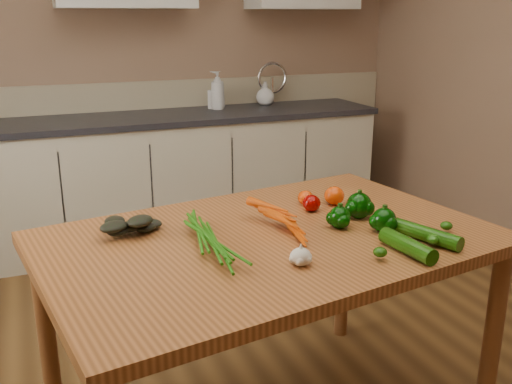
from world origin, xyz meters
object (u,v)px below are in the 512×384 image
Objects in this scene: soap_bottle_b at (216,95)px; carrot_bunch at (259,224)px; soap_bottle_a at (218,90)px; pepper_a at (340,217)px; tomato_c at (334,196)px; tomato_b at (306,198)px; table at (270,259)px; tomato_a at (312,203)px; pepper_b at (359,206)px; leafy_greens at (133,219)px; pepper_c at (384,220)px; zucchini_b at (407,246)px; zucchini_a at (426,234)px; garlic_bulb at (301,257)px; soap_bottle_c at (265,93)px.

carrot_bunch is at bearing -146.97° from soap_bottle_b.
soap_bottle_a is 3.44× the size of pepper_a.
carrot_bunch is at bearing -154.46° from tomato_c.
soap_bottle_b is at bearing 81.75° from tomato_b.
tomato_b reaches higher than table.
pepper_b is at bearing -46.71° from tomato_a.
leafy_greens is at bearing -2.07° from soap_bottle_a.
pepper_c is 0.20m from zucchini_b.
pepper_c is at bearing -88.25° from tomato_c.
zucchini_b is at bearing -32.72° from leafy_greens.
tomato_c reaches higher than zucchini_a.
garlic_bulb is at bearing -101.20° from table.
tomato_c is at bearing -137.43° from soap_bottle_b.
table is at bearing 9.67° from soap_bottle_a.
zucchini_b is (0.78, -0.50, -0.03)m from leafy_greens.
soap_bottle_a is at bearing 77.13° from garlic_bulb.
soap_bottle_a reaches higher than tomato_b.
table is 0.45m from tomato_c.
garlic_bulb is at bearing 172.10° from zucchini_b.
leafy_greens reaches higher than zucchini_b.
soap_bottle_c reaches higher than leafy_greens.
tomato_b is at bearing 5.56° from leafy_greens.
pepper_a is 1.26× the size of tomato_b.
pepper_b is 1.12× the size of pepper_c.
tomato_c is (0.41, 0.20, -0.00)m from carrot_bunch.
table is at bearing -37.07° from carrot_bunch.
leafy_greens is (-0.44, 0.19, 0.15)m from table.
garlic_bulb is at bearing -94.16° from carrot_bunch.
carrot_bunch is at bearing -141.70° from tomato_b.
leafy_greens reaches higher than pepper_a.
tomato_a is 0.48m from zucchini_a.
pepper_b is at bearing 18.97° from soap_bottle_a.
soap_bottle_c is 2.20m from tomato_c.
soap_bottle_c is 2.18× the size of tomato_c.
table is 0.43m from pepper_c.
soap_bottle_b is 2.62m from zucchini_b.
garlic_bulb is (0.02, -0.28, -0.01)m from carrot_bunch.
tomato_b is (0.27, 0.26, 0.12)m from table.
pepper_b is 1.36× the size of tomato_a.
leafy_greens is at bearing 162.83° from pepper_a.
soap_bottle_a is 0.05m from soap_bottle_b.
soap_bottle_a is 2.83× the size of pepper_b.
pepper_a is (0.70, -0.22, -0.02)m from leafy_greens.
garlic_bulb is 0.61m from tomato_c.
tomato_b is 0.12m from tomato_c.
zucchini_a is at bearing 1.41° from garlic_bulb.
soap_bottle_a reaches higher than table.
tomato_b is (-0.70, -2.07, -0.14)m from soap_bottle_c.
soap_bottle_b is 2.83× the size of tomato_a.
soap_bottle_c is 2.77m from garlic_bulb.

